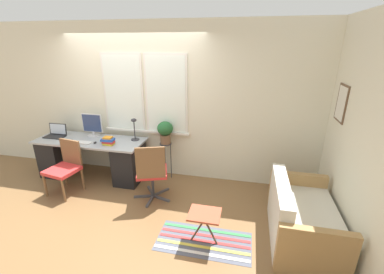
% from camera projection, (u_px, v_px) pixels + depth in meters
% --- Properties ---
extents(ground_plane, '(14.00, 14.00, 0.00)m').
position_uv_depth(ground_plane, '(124.00, 190.00, 4.34)').
color(ground_plane, brown).
extents(wall_back_with_window, '(9.00, 0.12, 2.70)m').
position_uv_depth(wall_back_with_window, '(137.00, 102.00, 4.58)').
color(wall_back_with_window, beige).
rests_on(wall_back_with_window, ground_plane).
extents(wall_right_with_picture, '(0.08, 9.00, 2.70)m').
position_uv_depth(wall_right_with_picture, '(348.00, 127.00, 3.22)').
color(wall_right_with_picture, beige).
rests_on(wall_right_with_picture, ground_plane).
extents(desk, '(1.95, 0.69, 0.72)m').
position_uv_depth(desk, '(92.00, 157.00, 4.68)').
color(desk, '#9EA3A8').
rests_on(desk, ground_plane).
extents(laptop, '(0.35, 0.23, 0.23)m').
position_uv_depth(laptop, '(56.00, 134.00, 4.71)').
color(laptop, black).
rests_on(laptop, desk).
extents(monitor, '(0.38, 0.22, 0.41)m').
position_uv_depth(monitor, '(92.00, 125.00, 4.70)').
color(monitor, silver).
rests_on(monitor, desk).
extents(keyboard, '(0.39, 0.13, 0.02)m').
position_uv_depth(keyboard, '(81.00, 142.00, 4.42)').
color(keyboard, silver).
rests_on(keyboard, desk).
extents(mouse, '(0.04, 0.07, 0.03)m').
position_uv_depth(mouse, '(95.00, 143.00, 4.39)').
color(mouse, black).
rests_on(mouse, desk).
extents(desk_lamp, '(0.15, 0.15, 0.39)m').
position_uv_depth(desk_lamp, '(134.00, 127.00, 4.48)').
color(desk_lamp, '#2D2D33').
rests_on(desk_lamp, desk).
extents(book_stack, '(0.22, 0.15, 0.13)m').
position_uv_depth(book_stack, '(108.00, 141.00, 4.33)').
color(book_stack, yellow).
rests_on(book_stack, desk).
extents(desk_chair_wooden, '(0.52, 0.53, 0.86)m').
position_uv_depth(desk_chair_wooden, '(65.00, 166.00, 4.17)').
color(desk_chair_wooden, brown).
rests_on(desk_chair_wooden, ground_plane).
extents(office_chair_swivel, '(0.60, 0.59, 0.96)m').
position_uv_depth(office_chair_swivel, '(152.00, 171.00, 3.92)').
color(office_chair_swivel, '#47474C').
rests_on(office_chair_swivel, ground_plane).
extents(couch_loveseat, '(0.76, 1.28, 0.76)m').
position_uv_depth(couch_loveseat, '(301.00, 220.00, 3.19)').
color(couch_loveseat, silver).
rests_on(couch_loveseat, ground_plane).
extents(plant_stand, '(0.21, 0.21, 0.68)m').
position_uv_depth(plant_stand, '(166.00, 149.00, 4.57)').
color(plant_stand, '#333338').
rests_on(plant_stand, ground_plane).
extents(potted_plant, '(0.27, 0.27, 0.39)m').
position_uv_depth(potted_plant, '(165.00, 131.00, 4.45)').
color(potted_plant, brown).
rests_on(potted_plant, plant_stand).
extents(floor_rug_striped, '(1.18, 0.56, 0.01)m').
position_uv_depth(floor_rug_striped, '(204.00, 241.00, 3.22)').
color(floor_rug_striped, '#565B6B').
rests_on(floor_rug_striped, ground_plane).
extents(folding_stool, '(0.38, 0.32, 0.44)m').
position_uv_depth(folding_stool, '(204.00, 216.00, 3.08)').
color(folding_stool, '#B24C33').
rests_on(folding_stool, ground_plane).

